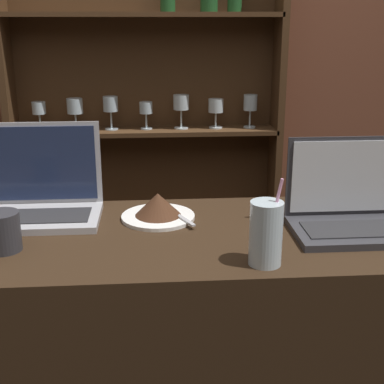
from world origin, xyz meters
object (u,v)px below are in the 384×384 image
object	(u,v)px
water_glass	(266,233)
coffee_cup	(3,232)
cake_plate	(158,208)
laptop_far	(355,210)
laptop_near	(36,196)

from	to	relation	value
water_glass	coffee_cup	bearing A→B (deg)	168.77
cake_plate	laptop_far	bearing A→B (deg)	-12.71
coffee_cup	laptop_near	bearing A→B (deg)	81.73
laptop_far	water_glass	bearing A→B (deg)	-145.49
cake_plate	water_glass	world-z (taller)	water_glass
laptop_near	cake_plate	world-z (taller)	laptop_near
laptop_far	water_glass	distance (m)	0.33
laptop_far	laptop_near	bearing A→B (deg)	169.43
laptop_near	water_glass	size ratio (longest dim) A/B	1.77
cake_plate	water_glass	size ratio (longest dim) A/B	1.01
laptop_near	cake_plate	bearing A→B (deg)	-7.25
laptop_near	coffee_cup	xyz separation A→B (m)	(-0.03, -0.23, -0.01)
cake_plate	coffee_cup	world-z (taller)	coffee_cup
laptop_far	coffee_cup	bearing A→B (deg)	-175.45
cake_plate	coffee_cup	xyz separation A→B (m)	(-0.36, -0.18, 0.02)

